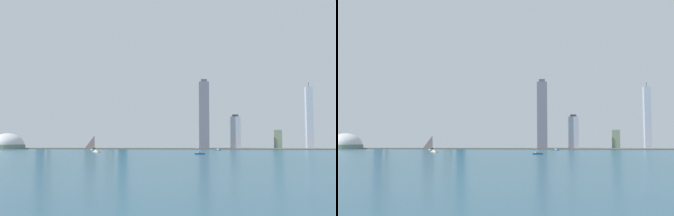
% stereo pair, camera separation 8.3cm
% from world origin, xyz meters
% --- Properties ---
extents(ground_plane, '(6000.00, 6000.00, 0.00)m').
position_xyz_m(ground_plane, '(0.00, 0.00, 0.00)').
color(ground_plane, '#2B576B').
extents(waterfront_pier, '(986.48, 54.10, 2.44)m').
position_xyz_m(waterfront_pier, '(0.00, 439.65, 1.22)').
color(waterfront_pier, '#605B51').
rests_on(waterfront_pier, ground).
extents(observation_tower, '(44.26, 44.26, 300.95)m').
position_xyz_m(observation_tower, '(-256.90, 443.48, 144.03)').
color(observation_tower, '#AFA197').
rests_on(observation_tower, ground).
extents(stadium_dome, '(95.07, 95.07, 59.53)m').
position_xyz_m(stadium_dome, '(-354.55, 428.52, 10.31)').
color(stadium_dome, gray).
rests_on(stadium_dome, ground).
extents(skyscraper_0, '(25.37, 14.55, 101.65)m').
position_xyz_m(skyscraper_0, '(-144.27, 444.14, 47.74)').
color(skyscraper_0, slate).
rests_on(skyscraper_0, ground).
extents(skyscraper_1, '(25.05, 19.17, 173.45)m').
position_xyz_m(skyscraper_1, '(147.99, 429.17, 84.50)').
color(skyscraper_1, slate).
rests_on(skyscraper_1, ground).
extents(skyscraper_2, '(17.78, 26.79, 44.94)m').
position_xyz_m(skyscraper_2, '(174.35, 540.14, 22.47)').
color(skyscraper_2, '#A8A393').
rests_on(skyscraper_2, ground).
extents(skyscraper_3, '(21.45, 12.78, 136.83)m').
position_xyz_m(skyscraper_3, '(345.19, 533.11, 68.42)').
color(skyscraper_3, slate).
rests_on(skyscraper_3, ground).
extents(skyscraper_4, '(21.11, 18.47, 181.84)m').
position_xyz_m(skyscraper_4, '(-71.47, 503.97, 89.26)').
color(skyscraper_4, teal).
rests_on(skyscraper_4, ground).
extents(skyscraper_5, '(18.90, 19.95, 95.01)m').
position_xyz_m(skyscraper_5, '(-106.37, 492.04, 45.15)').
color(skyscraper_5, beige).
rests_on(skyscraper_5, ground).
extents(skyscraper_6, '(14.42, 23.28, 177.48)m').
position_xyz_m(skyscraper_6, '(-299.38, 492.94, 86.92)').
color(skyscraper_6, slate).
rests_on(skyscraper_6, ground).
extents(skyscraper_7, '(24.77, 24.98, 86.43)m').
position_xyz_m(skyscraper_7, '(225.84, 454.93, 41.53)').
color(skyscraper_7, '#ACAAB8').
rests_on(skyscraper_7, ground).
extents(skyscraper_8, '(13.69, 20.08, 163.23)m').
position_xyz_m(skyscraper_8, '(150.90, 473.09, 81.62)').
color(skyscraper_8, '#85A4B7').
rests_on(skyscraper_8, ground).
extents(skyscraper_9, '(20.10, 18.57, 57.23)m').
position_xyz_m(skyscraper_9, '(334.91, 489.40, 25.97)').
color(skyscraper_9, gray).
rests_on(skyscraper_9, ground).
extents(skyscraper_10, '(16.63, 16.77, 167.23)m').
position_xyz_m(skyscraper_10, '(409.42, 464.76, 78.05)').
color(skyscraper_10, '#AEB2C3').
rests_on(skyscraper_10, ground).
extents(boat_0, '(3.43, 6.44, 8.93)m').
position_xyz_m(boat_0, '(131.31, 348.89, 1.20)').
color(boat_0, navy).
rests_on(boat_0, ground).
extents(boat_1, '(18.46, 10.61, 4.83)m').
position_xyz_m(boat_1, '(141.99, 136.11, 1.73)').
color(boat_1, navy).
rests_on(boat_1, ground).
extents(boat_3, '(13.11, 13.27, 11.32)m').
position_xyz_m(boat_3, '(-105.75, 345.37, 1.69)').
color(boat_3, white).
rests_on(boat_3, ground).
extents(boat_4, '(16.42, 14.08, 10.48)m').
position_xyz_m(boat_4, '(-62.62, 214.99, 1.62)').
color(boat_4, beige).
rests_on(boat_4, ground).
extents(boat_5, '(13.96, 14.91, 3.79)m').
position_xyz_m(boat_5, '(179.67, 349.71, 1.35)').
color(boat_5, navy).
rests_on(boat_5, ground).
extents(airplane, '(23.87, 25.62, 7.16)m').
position_xyz_m(airplane, '(-126.79, 462.52, 183.71)').
color(airplane, '#BEBBBF').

